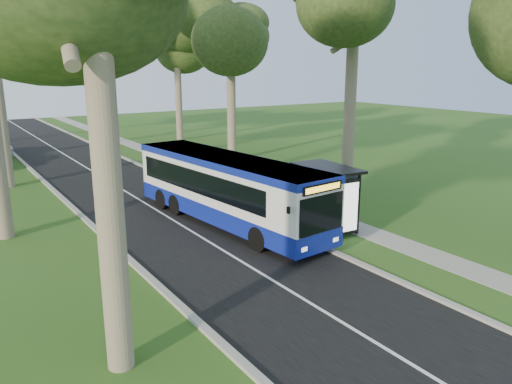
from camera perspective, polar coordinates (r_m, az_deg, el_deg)
ground at (r=20.88m, az=6.61°, el=-5.96°), size 120.00×120.00×0.00m
road at (r=27.52m, az=-12.69°, el=-1.18°), size 7.00×100.00×0.02m
kerb_east at (r=28.87m, az=-6.22°, el=-0.08°), size 0.25×100.00×0.12m
kerb_west at (r=26.54m, az=-19.76°, el=-2.16°), size 0.25×100.00×0.12m
centre_line at (r=27.51m, az=-12.69°, el=-1.16°), size 0.12×100.00×0.00m
footpath at (r=30.32m, az=-1.18°, el=0.60°), size 1.50×100.00×0.02m
bus at (r=22.93m, az=-3.31°, el=0.26°), size 3.64×12.13×3.17m
bus_stop_sign at (r=22.44m, az=5.51°, el=-0.45°), size 0.17×0.32×2.40m
bus_shelter at (r=22.25m, az=9.15°, el=0.66°), size 2.02×3.43×2.84m
litter_bin at (r=24.60m, az=4.45°, el=-1.49°), size 0.58×0.58×1.02m
tree_east_c at (r=38.42m, az=-2.96°, el=19.56°), size 5.20×5.20×14.46m
tree_east_d at (r=49.55m, az=-9.12°, el=17.72°), size 5.20×5.20×13.85m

